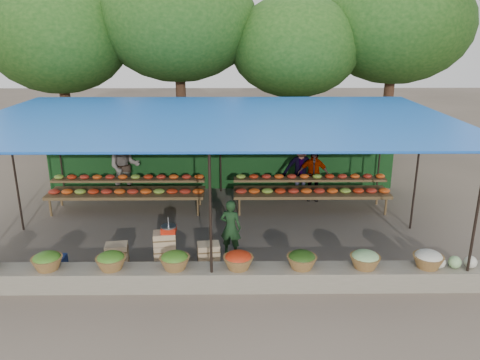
{
  "coord_description": "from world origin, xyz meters",
  "views": [
    {
      "loc": [
        0.46,
        -10.69,
        4.7
      ],
      "look_at": [
        0.56,
        0.2,
        1.21
      ],
      "focal_mm": 35.0,
      "sensor_mm": 36.0,
      "label": 1
    }
  ],
  "objects_px": {
    "crate_counter": "(164,253)",
    "weighing_scale": "(169,229)",
    "vendor_seated": "(231,228)",
    "blue_crate_back": "(51,265)"
  },
  "relations": [
    {
      "from": "crate_counter",
      "to": "weighing_scale",
      "type": "xyz_separation_m",
      "value": [
        0.13,
        0.0,
        0.54
      ]
    },
    {
      "from": "vendor_seated",
      "to": "blue_crate_back",
      "type": "xyz_separation_m",
      "value": [
        -3.64,
        -0.79,
        -0.46
      ]
    },
    {
      "from": "crate_counter",
      "to": "weighing_scale",
      "type": "relative_size",
      "value": 7.08
    },
    {
      "from": "crate_counter",
      "to": "vendor_seated",
      "type": "relative_size",
      "value": 1.89
    },
    {
      "from": "crate_counter",
      "to": "vendor_seated",
      "type": "height_order",
      "value": "vendor_seated"
    },
    {
      "from": "weighing_scale",
      "to": "vendor_seated",
      "type": "xyz_separation_m",
      "value": [
        1.26,
        0.54,
        -0.22
      ]
    },
    {
      "from": "weighing_scale",
      "to": "vendor_seated",
      "type": "height_order",
      "value": "vendor_seated"
    },
    {
      "from": "weighing_scale",
      "to": "vendor_seated",
      "type": "distance_m",
      "value": 1.39
    },
    {
      "from": "vendor_seated",
      "to": "weighing_scale",
      "type": "bearing_deg",
      "value": 38.9
    },
    {
      "from": "weighing_scale",
      "to": "vendor_seated",
      "type": "bearing_deg",
      "value": 23.34
    }
  ]
}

